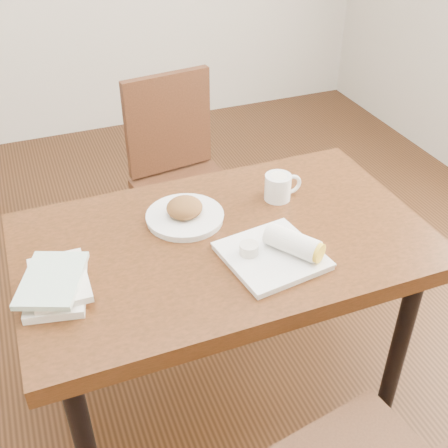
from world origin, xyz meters
name	(u,v)px	position (x,y,z in m)	size (l,w,h in m)	color
ground	(224,390)	(0.00, 0.00, -0.01)	(4.00, 5.00, 0.01)	#472814
table	(224,257)	(0.00, 0.00, 0.67)	(1.29, 0.78, 0.75)	#5E2F16
chair_far	(181,169)	(0.10, 0.79, 0.55)	(0.47, 0.47, 0.95)	#4E2716
plate_scone	(185,214)	(-0.08, 0.13, 0.78)	(0.26, 0.26, 0.08)	white
coffee_mug	(279,186)	(0.26, 0.14, 0.80)	(0.13, 0.09, 0.09)	white
plate_burrito	(278,251)	(0.11, -0.16, 0.78)	(0.30, 0.30, 0.09)	white
book_stack	(56,284)	(-0.52, -0.07, 0.78)	(0.23, 0.27, 0.06)	white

